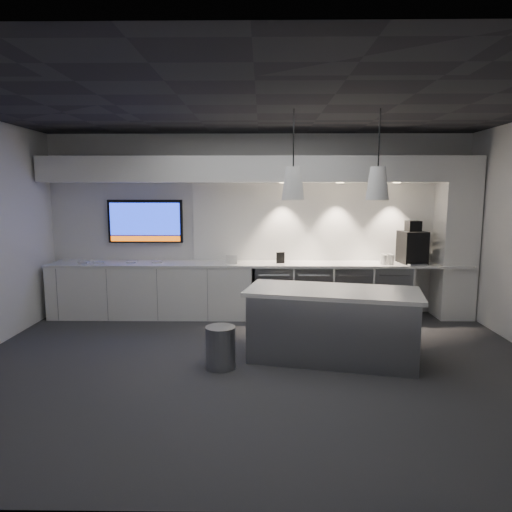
{
  "coord_description": "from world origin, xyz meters",
  "views": [
    {
      "loc": [
        0.07,
        -5.18,
        2.06
      ],
      "look_at": [
        -0.02,
        1.1,
        1.17
      ],
      "focal_mm": 32.0,
      "sensor_mm": 36.0,
      "label": 1
    }
  ],
  "objects_px": {
    "island": "(332,324)",
    "coffee_machine": "(412,246)",
    "bin": "(221,347)",
    "wall_tv": "(145,221)"
  },
  "relations": [
    {
      "from": "island",
      "to": "coffee_machine",
      "type": "relative_size",
      "value": 3.22
    },
    {
      "from": "island",
      "to": "bin",
      "type": "height_order",
      "value": "island"
    },
    {
      "from": "wall_tv",
      "to": "island",
      "type": "relative_size",
      "value": 0.56
    },
    {
      "from": "bin",
      "to": "coffee_machine",
      "type": "bearing_deg",
      "value": 37.66
    },
    {
      "from": "island",
      "to": "coffee_machine",
      "type": "xyz_separation_m",
      "value": [
        1.58,
        1.96,
        0.74
      ]
    },
    {
      "from": "island",
      "to": "wall_tv",
      "type": "bearing_deg",
      "value": 154.32
    },
    {
      "from": "island",
      "to": "coffee_machine",
      "type": "bearing_deg",
      "value": 63.55
    },
    {
      "from": "island",
      "to": "bin",
      "type": "bearing_deg",
      "value": -155.29
    },
    {
      "from": "wall_tv",
      "to": "coffee_machine",
      "type": "relative_size",
      "value": 1.81
    },
    {
      "from": "bin",
      "to": "coffee_machine",
      "type": "height_order",
      "value": "coffee_machine"
    }
  ]
}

